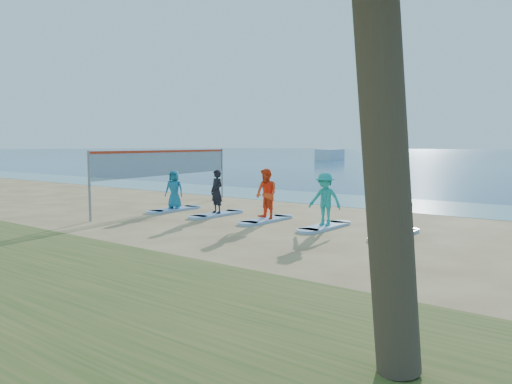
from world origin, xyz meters
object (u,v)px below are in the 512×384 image
Objects in this scene: volleyball_net at (168,163)px; student_4 at (395,204)px; student_1 at (217,191)px; surfboard_2 at (266,220)px; student_2 at (266,194)px; surfboard_0 at (174,209)px; surfboard_1 at (217,214)px; surfboard_4 at (394,235)px; surfboard_3 at (325,227)px; student_0 at (174,189)px; student_3 at (325,199)px; boat_offshore_a at (330,160)px.

student_4 is (10.43, -0.55, -0.94)m from volleyball_net.
student_1 is 2.52m from surfboard_2.
surfboard_0 is at bearing -165.14° from student_2.
student_2 is (4.73, 0.00, 0.93)m from surfboard_0.
surfboard_0 and surfboard_1 have the same top height.
surfboard_2 is at bearing 0.00° from surfboard_0.
surfboard_0 is 9.50m from student_4.
surfboard_2 and surfboard_4 have the same top height.
surfboard_1 is at bearing 180.00° from surfboard_3.
student_2 reaches higher than student_4.
student_0 is at bearing 180.00° from surfboard_2.
surfboard_0 is 7.15m from student_3.
surfboard_0 is at bearing -75.93° from boat_offshore_a.
volleyball_net is 1.13× the size of boat_offshore_a.
student_1 reaches higher than surfboard_3.
surfboard_4 is at bearing -3.03° from volleyball_net.
boat_offshore_a is 72.19m from student_2.
volleyball_net is 6.03m from surfboard_2.
surfboard_3 is at bearing 11.12° from student_1.
surfboard_2 is 1.28× the size of student_3.
surfboard_1 is 1.24× the size of student_2.
volleyball_net is 4.06× the size of surfboard_0.
student_4 reaches higher than student_1.
surfboard_0 is 9.46m from surfboard_4.
student_4 is (9.46, 0.00, 0.10)m from student_0.
student_1 is 0.76× the size of surfboard_3.
student_4 reaches higher than student_3.
volleyball_net reaches higher than student_2.
surfboard_1 is at bearing 180.00° from surfboard_4.
surfboard_3 is (2.37, 0.00, -0.93)m from student_2.
student_0 is 0.91× the size of student_3.
surfboard_0 is at bearing 180.00° from surfboard_1.
student_3 reaches higher than surfboard_1.
surfboard_3 is (7.10, 0.00, 0.00)m from surfboard_0.
student_3 is 2.53m from surfboard_4.
student_3 is at bearing 0.00° from surfboard_3.
surfboard_0 is at bearing -29.52° from volleyball_net.
surfboard_2 is (2.37, 0.00, -0.88)m from student_1.
surfboard_3 is 2.54m from student_4.
student_1 is 0.76× the size of surfboard_4.
volleyball_net is 2.17m from surfboard_0.
student_4 is at bearing -69.29° from boat_offshore_a.
student_0 is (0.97, -0.55, -1.04)m from volleyball_net.
surfboard_4 is (2.37, 0.00, 0.00)m from surfboard_3.
volleyball_net reaches higher than surfboard_1.
student_0 is (28.82, -63.91, 0.87)m from boat_offshore_a.
surfboard_0 is (28.82, -63.91, 0.04)m from boat_offshore_a.
student_1 is 4.73m from student_3.
boat_offshore_a is 3.58× the size of surfboard_0.
volleyball_net is 3.86m from surfboard_1.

